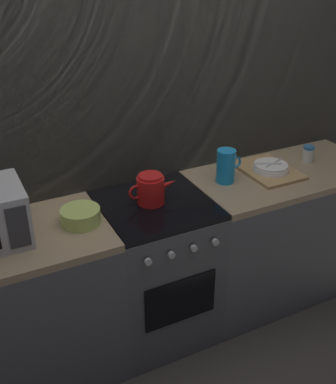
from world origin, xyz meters
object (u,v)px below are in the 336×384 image
dish_pile (269,169)px  spice_jar (308,154)px  mixing_bowl (81,216)px  pitcher (226,166)px  kettle (151,189)px  stove_unit (157,270)px

dish_pile → spice_jar: size_ratio=3.81×
mixing_bowl → pitcher: pitcher is taller
dish_pile → spice_jar: 0.33m
pitcher → spice_jar: pitcher is taller
kettle → pitcher: 0.50m
stove_unit → pitcher: bearing=6.4°
kettle → mixing_bowl: (-0.40, -0.04, -0.04)m
mixing_bowl → spice_jar: 1.54m
dish_pile → spice_jar: bearing=4.8°
kettle → dish_pile: size_ratio=0.71×
mixing_bowl → stove_unit: bearing=2.0°
stove_unit → dish_pile: (0.79, 0.04, 0.47)m
kettle → mixing_bowl: 0.41m
stove_unit → spice_jar: 1.23m
mixing_bowl → dish_pile: (1.21, 0.05, -0.02)m
mixing_bowl → spice_jar: bearing=2.9°
stove_unit → spice_jar: (1.12, 0.06, 0.50)m
stove_unit → spice_jar: size_ratio=8.57×
pitcher → spice_jar: (0.64, 0.01, -0.05)m
stove_unit → dish_pile: size_ratio=2.25×
stove_unit → kettle: kettle is taller
spice_jar → mixing_bowl: bearing=-177.1°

